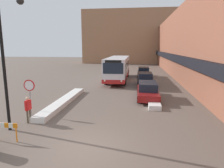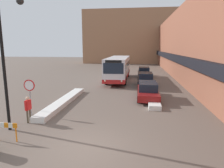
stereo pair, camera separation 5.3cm
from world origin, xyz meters
The scene contains 13 objects.
ground_plane centered at (0.00, 0.00, 0.00)m, with size 160.00×160.00×0.00m, color #66564C.
building_row_right centered at (9.97, 24.00, 4.86)m, with size 5.50×60.00×9.76m.
building_backdrop_far centered at (0.00, 49.93, 7.23)m, with size 26.00×8.00×14.46m.
snow_bank_left centered at (-3.60, 6.77, 0.18)m, with size 0.90×8.70×0.36m.
snow_bank_right centered at (3.60, 8.37, 0.18)m, with size 0.90×5.23×0.36m.
city_bus centered at (-0.37, 18.86, 1.73)m, with size 2.60×11.28×3.15m.
parked_car_front centered at (3.20, 9.26, 0.73)m, with size 1.82×4.77×1.46m.
parked_car_middle centered at (3.20, 15.29, 0.77)m, with size 1.81×4.54×1.54m.
parked_car_back centered at (3.20, 22.55, 0.74)m, with size 1.81×4.34×1.47m.
stop_sign centered at (-4.78, 3.87, 1.75)m, with size 0.76×0.08×2.41m.
street_lamp centered at (-4.41, 1.39, 4.30)m, with size 1.46×0.36×7.02m.
pedestrian centered at (-4.21, 2.60, 0.96)m, with size 0.22×0.52×1.60m.
construction_barricade centered at (-3.90, 0.10, 0.67)m, with size 1.10×0.06×0.94m.
Camera 2 is at (2.32, -8.21, 4.52)m, focal length 32.00 mm.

